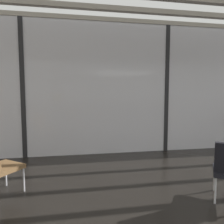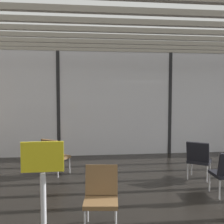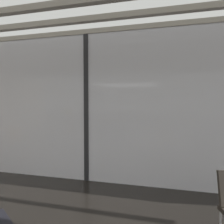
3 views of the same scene
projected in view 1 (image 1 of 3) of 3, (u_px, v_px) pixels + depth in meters
The scene contains 4 objects.
glass_curtain_wall at pixel (166, 89), 5.34m from camera, with size 14.00×0.08×3.21m, color silver.
window_mullion_0 at pixel (23, 89), 4.74m from camera, with size 0.10×0.12×3.21m, color black.
window_mullion_1 at pixel (166, 89), 5.34m from camera, with size 0.10×0.12×3.21m, color black.
parked_airplane at pixel (132, 81), 11.45m from camera, with size 13.57×4.34×4.34m.
Camera 1 is at (-2.30, 0.15, 1.50)m, focal length 33.08 mm.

